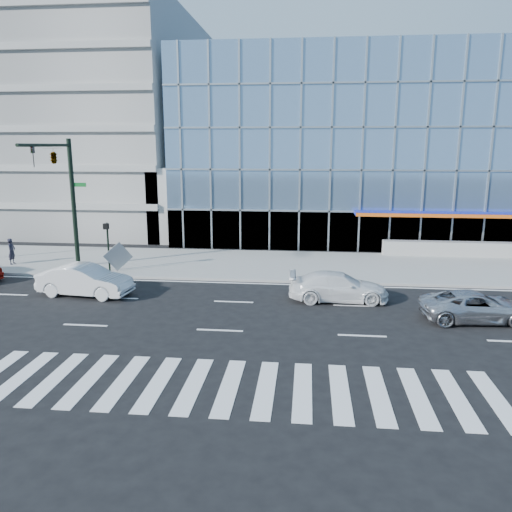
% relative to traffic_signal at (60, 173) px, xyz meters
% --- Properties ---
extents(ground, '(160.00, 160.00, 0.00)m').
position_rel_traffic_signal_xyz_m(ground, '(11.00, -4.57, -6.16)').
color(ground, black).
rests_on(ground, ground).
extents(sidewalk, '(120.00, 8.00, 0.15)m').
position_rel_traffic_signal_xyz_m(sidewalk, '(11.00, 3.43, -6.09)').
color(sidewalk, gray).
rests_on(sidewalk, ground).
extents(theatre_building, '(42.00, 26.00, 15.00)m').
position_rel_traffic_signal_xyz_m(theatre_building, '(25.00, 21.43, 1.34)').
color(theatre_building, '#688AAE').
rests_on(theatre_building, ground).
extents(parking_garage, '(24.00, 24.00, 20.00)m').
position_rel_traffic_signal_xyz_m(parking_garage, '(-9.00, 21.43, 3.84)').
color(parking_garage, gray).
rests_on(parking_garage, ground).
extents(ramp_block, '(6.00, 8.00, 6.00)m').
position_rel_traffic_signal_xyz_m(ramp_block, '(5.00, 13.43, -3.16)').
color(ramp_block, gray).
rests_on(ramp_block, ground).
extents(tower_backdrop, '(14.00, 14.00, 48.00)m').
position_rel_traffic_signal_xyz_m(tower_backdrop, '(-19.00, 65.43, 17.84)').
color(tower_backdrop, gray).
rests_on(tower_backdrop, ground).
extents(traffic_signal, '(1.14, 5.74, 8.00)m').
position_rel_traffic_signal_xyz_m(traffic_signal, '(0.00, 0.00, 0.00)').
color(traffic_signal, black).
rests_on(traffic_signal, sidewalk).
extents(ped_signal_post, '(0.30, 0.33, 3.00)m').
position_rel_traffic_signal_xyz_m(ped_signal_post, '(2.50, 0.37, -4.02)').
color(ped_signal_post, black).
rests_on(ped_signal_post, sidewalk).
extents(silver_suv, '(4.97, 2.57, 1.34)m').
position_rel_traffic_signal_xyz_m(silver_suv, '(22.25, -6.15, -5.50)').
color(silver_suv, '#BABABF').
rests_on(silver_suv, ground).
extents(white_suv, '(5.07, 2.21, 1.45)m').
position_rel_traffic_signal_xyz_m(white_suv, '(16.25, -3.77, -5.44)').
color(white_suv, white).
rests_on(white_suv, ground).
extents(white_sedan, '(5.11, 2.31, 1.63)m').
position_rel_traffic_signal_xyz_m(white_sedan, '(3.08, -4.25, -5.35)').
color(white_sedan, silver).
rests_on(white_sedan, ground).
extents(pedestrian, '(0.42, 0.63, 1.70)m').
position_rel_traffic_signal_xyz_m(pedestrian, '(-4.51, 1.49, -5.17)').
color(pedestrian, black).
rests_on(pedestrian, sidewalk).
extents(tilted_panel, '(1.56, 1.05, 1.83)m').
position_rel_traffic_signal_xyz_m(tilted_panel, '(3.08, 0.43, -5.10)').
color(tilted_panel, '#989898').
rests_on(tilted_panel, sidewalk).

